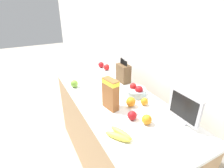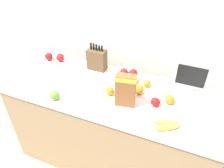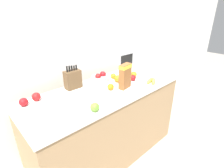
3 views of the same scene
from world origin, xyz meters
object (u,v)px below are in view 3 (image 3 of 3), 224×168
object	(u,v)px
apple_middle	(24,102)
apple_leftmost	(133,78)
cereal_box	(125,75)
fruit_bowl	(100,78)
banana_bunch	(152,81)
apple_rear	(95,107)
orange_front_left	(113,76)
knife_block	(73,79)
small_monitor	(126,61)
orange_back_center	(111,87)
orange_near_bowl	(118,79)
orange_mid_right	(134,74)
apple_rightmost	(36,97)

from	to	relation	value
apple_middle	apple_leftmost	bearing A→B (deg)	-13.08
cereal_box	fruit_bowl	xyz separation A→B (m)	(-0.09, 0.32, -0.11)
cereal_box	banana_bunch	size ratio (longest dim) A/B	1.32
apple_leftmost	fruit_bowl	bearing A→B (deg)	141.57
apple_rear	orange_front_left	xyz separation A→B (m)	(0.64, 0.45, -0.01)
cereal_box	apple_leftmost	size ratio (longest dim) A/B	3.75
knife_block	apple_leftmost	size ratio (longest dim) A/B	4.14
banana_bunch	apple_leftmost	xyz separation A→B (m)	(-0.13, 0.19, 0.01)
small_monitor	apple_leftmost	world-z (taller)	small_monitor
fruit_bowl	orange_back_center	xyz separation A→B (m)	(-0.07, -0.26, -0.01)
cereal_box	fruit_bowl	world-z (taller)	cereal_box
fruit_bowl	orange_near_bowl	distance (m)	0.21
knife_block	cereal_box	distance (m)	0.58
small_monitor	banana_bunch	distance (m)	0.52
orange_back_center	orange_mid_right	world-z (taller)	orange_mid_right
orange_near_bowl	cereal_box	bearing A→B (deg)	-108.30
orange_mid_right	orange_back_center	bearing A→B (deg)	-170.67
apple_rightmost	orange_mid_right	world-z (taller)	apple_rightmost
orange_mid_right	apple_rear	bearing A→B (deg)	-160.72
small_monitor	orange_mid_right	bearing A→B (deg)	-115.12
orange_back_center	orange_near_bowl	xyz separation A→B (m)	(0.21, 0.11, 0.01)
fruit_bowl	orange_mid_right	xyz separation A→B (m)	(0.41, -0.18, -0.00)
orange_back_center	fruit_bowl	bearing A→B (deg)	75.86
apple_rear	apple_leftmost	bearing A→B (deg)	16.94
knife_block	apple_rightmost	distance (m)	0.42
apple_rightmost	orange_back_center	size ratio (longest dim) A/B	1.15
small_monitor	orange_front_left	xyz separation A→B (m)	(-0.34, -0.10, -0.10)
knife_block	orange_mid_right	world-z (taller)	knife_block
banana_bunch	apple_middle	xyz separation A→B (m)	(-1.32, 0.46, 0.02)
orange_front_left	orange_near_bowl	distance (m)	0.13
orange_front_left	small_monitor	bearing A→B (deg)	16.16
apple_leftmost	orange_mid_right	bearing A→B (deg)	35.38
apple_rear	orange_back_center	xyz separation A→B (m)	(0.39, 0.22, -0.00)
banana_bunch	orange_front_left	world-z (taller)	orange_front_left
cereal_box	banana_bunch	world-z (taller)	cereal_box
fruit_bowl	orange_near_bowl	world-z (taller)	fruit_bowl
banana_bunch	orange_back_center	bearing A→B (deg)	160.50
knife_block	apple_leftmost	world-z (taller)	knife_block
banana_bunch	apple_rear	world-z (taller)	apple_rear
apple_leftmost	orange_mid_right	size ratio (longest dim) A/B	0.94
banana_bunch	apple_rightmost	world-z (taller)	apple_rightmost
orange_back_center	banana_bunch	bearing A→B (deg)	-19.50
apple_rightmost	orange_mid_right	size ratio (longest dim) A/B	1.06
apple_rear	apple_rightmost	bearing A→B (deg)	119.11
orange_back_center	knife_block	bearing A→B (deg)	130.18
apple_rightmost	apple_middle	world-z (taller)	apple_rightmost
apple_middle	orange_near_bowl	distance (m)	1.04
fruit_bowl	apple_leftmost	world-z (taller)	fruit_bowl
orange_back_center	orange_near_bowl	distance (m)	0.24
cereal_box	orange_mid_right	xyz separation A→B (m)	(0.32, 0.14, -0.11)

